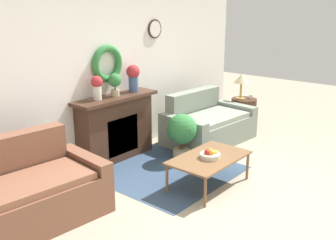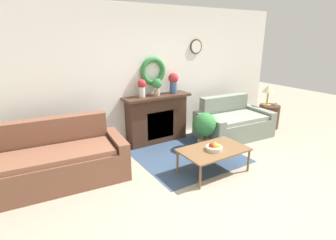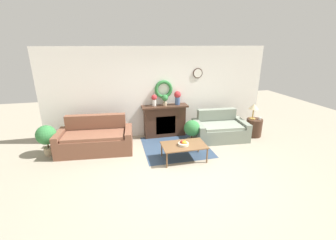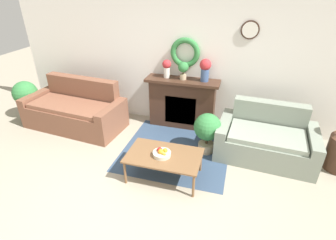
% 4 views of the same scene
% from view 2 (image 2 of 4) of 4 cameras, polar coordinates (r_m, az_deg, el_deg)
% --- Properties ---
extents(ground_plane, '(16.00, 16.00, 0.00)m').
position_cam_2_polar(ground_plane, '(3.85, 14.79, -16.28)').
color(ground_plane, '#9E937F').
extents(floor_rug, '(1.80, 1.76, 0.01)m').
position_cam_2_polar(floor_rug, '(4.94, 4.02, -7.58)').
color(floor_rug, '#334760').
rests_on(floor_rug, ground_plane).
extents(wall_back, '(6.80, 0.17, 2.70)m').
position_cam_2_polar(wall_back, '(5.34, -4.61, 9.53)').
color(wall_back, white).
rests_on(wall_back, ground_plane).
extents(fireplace, '(1.40, 0.41, 0.99)m').
position_cam_2_polar(fireplace, '(5.40, -2.46, 0.36)').
color(fireplace, '#42281C').
rests_on(fireplace, ground_plane).
extents(couch_left, '(2.01, 1.07, 0.93)m').
position_cam_2_polar(couch_left, '(4.31, -22.60, -8.28)').
color(couch_left, brown).
rests_on(couch_left, ground_plane).
extents(loveseat_right, '(1.61, 1.06, 0.84)m').
position_cam_2_polar(loveseat_right, '(5.94, 13.89, -0.58)').
color(loveseat_right, gray).
rests_on(loveseat_right, ground_plane).
extents(coffee_table, '(1.08, 0.66, 0.40)m').
position_cam_2_polar(coffee_table, '(4.28, 9.92, -6.62)').
color(coffee_table, brown).
rests_on(coffee_table, ground_plane).
extents(fruit_bowl, '(0.26, 0.26, 0.12)m').
position_cam_2_polar(fruit_bowl, '(4.21, 9.98, -5.89)').
color(fruit_bowl, beige).
rests_on(fruit_bowl, coffee_table).
extents(side_table_by_loveseat, '(0.48, 0.48, 0.55)m').
position_cam_2_polar(side_table_by_loveseat, '(6.75, 21.05, 0.75)').
color(side_table_by_loveseat, '#42281C').
rests_on(side_table_by_loveseat, ground_plane).
extents(table_lamp, '(0.30, 0.30, 0.48)m').
position_cam_2_polar(table_lamp, '(6.58, 21.03, 6.19)').
color(table_lamp, '#B28E42').
rests_on(table_lamp, side_table_by_loveseat).
extents(mug, '(0.07, 0.07, 0.08)m').
position_cam_2_polar(mug, '(6.71, 22.48, 3.27)').
color(mug, silver).
rests_on(mug, side_table_by_loveseat).
extents(vase_on_mantel_left, '(0.17, 0.17, 0.34)m').
position_cam_2_polar(vase_on_mantel_left, '(5.10, -5.71, 7.19)').
color(vase_on_mantel_left, silver).
rests_on(vase_on_mantel_left, fireplace).
extents(vase_on_mantel_right, '(0.21, 0.21, 0.41)m').
position_cam_2_polar(vase_on_mantel_right, '(5.44, 1.16, 8.39)').
color(vase_on_mantel_right, '#3D5684').
rests_on(vase_on_mantel_right, fireplace).
extents(potted_plant_on_mantel, '(0.20, 0.20, 0.33)m').
position_cam_2_polar(potted_plant_on_mantel, '(5.23, -2.42, 7.61)').
color(potted_plant_on_mantel, tan).
rests_on(potted_plant_on_mantel, fireplace).
extents(potted_plant_floor_by_loveseat, '(0.46, 0.46, 0.71)m').
position_cam_2_polar(potted_plant_floor_by_loveseat, '(5.14, 7.96, -1.42)').
color(potted_plant_floor_by_loveseat, tan).
rests_on(potted_plant_floor_by_loveseat, ground_plane).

